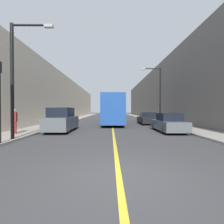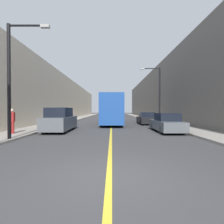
% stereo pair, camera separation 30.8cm
% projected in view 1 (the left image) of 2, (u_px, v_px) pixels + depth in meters
% --- Properties ---
extents(ground_plane, '(200.00, 200.00, 0.00)m').
position_uv_depth(ground_plane, '(119.00, 177.00, 4.68)').
color(ground_plane, '#38383A').
extents(sidewalk_left, '(2.64, 72.00, 0.14)m').
position_uv_depth(sidewalk_left, '(77.00, 118.00, 34.61)').
color(sidewalk_left, gray).
rests_on(sidewalk_left, ground).
extents(sidewalk_right, '(2.64, 72.00, 0.14)m').
position_uv_depth(sidewalk_right, '(146.00, 118.00, 34.74)').
color(sidewalk_right, gray).
rests_on(sidewalk_right, ground).
extents(building_row_left, '(4.00, 72.00, 7.92)m').
position_uv_depth(building_row_left, '(60.00, 99.00, 34.53)').
color(building_row_left, beige).
rests_on(building_row_left, ground).
extents(building_row_right, '(4.00, 72.00, 9.76)m').
position_uv_depth(building_row_right, '(163.00, 94.00, 34.71)').
color(building_row_right, '#66605B').
rests_on(building_row_right, ground).
extents(road_center_line, '(0.16, 72.00, 0.01)m').
position_uv_depth(road_center_line, '(112.00, 119.00, 34.68)').
color(road_center_line, gold).
rests_on(road_center_line, ground).
extents(bus, '(2.48, 11.52, 3.49)m').
position_uv_depth(bus, '(112.00, 109.00, 22.43)').
color(bus, '#1E4793').
rests_on(bus, ground).
extents(parked_suv_left, '(1.85, 4.77, 1.97)m').
position_uv_depth(parked_suv_left, '(62.00, 120.00, 14.50)').
color(parked_suv_left, '#51565B').
rests_on(parked_suv_left, ground).
extents(car_right_near, '(1.78, 4.65, 1.53)m').
position_uv_depth(car_right_near, '(168.00, 123.00, 14.22)').
color(car_right_near, '#51565B').
rests_on(car_right_near, ground).
extents(car_right_mid, '(1.86, 4.33, 1.49)m').
position_uv_depth(car_right_mid, '(147.00, 119.00, 21.76)').
color(car_right_mid, black).
rests_on(car_right_mid, ground).
extents(street_lamp_left, '(2.45, 0.24, 6.58)m').
position_uv_depth(street_lamp_left, '(16.00, 72.00, 9.95)').
color(street_lamp_left, black).
rests_on(street_lamp_left, sidewalk_left).
extents(street_lamp_right, '(2.45, 0.24, 6.75)m').
position_uv_depth(street_lamp_right, '(158.00, 91.00, 21.16)').
color(street_lamp_right, black).
rests_on(street_lamp_right, sidewalk_right).
extents(traffic_light, '(0.16, 0.18, 4.05)m').
position_uv_depth(traffic_light, '(0.00, 99.00, 8.67)').
color(traffic_light, black).
rests_on(traffic_light, sidewalk_left).
extents(pedestrian, '(0.38, 0.24, 1.73)m').
position_uv_depth(pedestrian, '(14.00, 121.00, 12.06)').
color(pedestrian, maroon).
rests_on(pedestrian, sidewalk_left).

